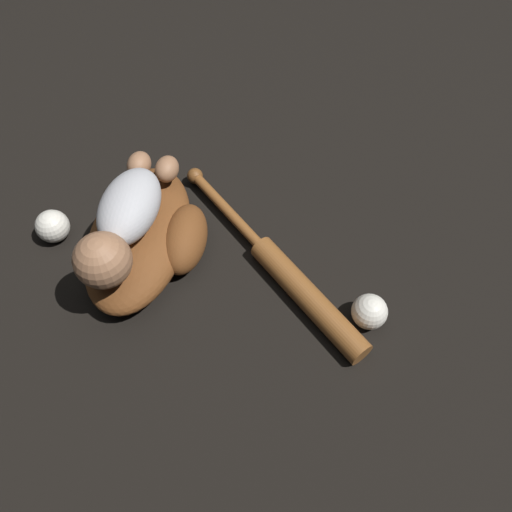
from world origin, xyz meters
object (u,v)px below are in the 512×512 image
baby_figure (123,219)px  baseball (369,312)px  baseball_glove (147,236)px  baseball_bat (289,277)px  baseball_spare (53,226)px

baby_figure → baseball: size_ratio=4.84×
baseball_glove → baseball_bat: baseball_glove is taller
baseball → baby_figure: bearing=-122.2°
baby_figure → baseball_spare: 0.22m
baby_figure → baseball: bearing=57.8°
baseball_glove → baseball: size_ratio=6.12×
baby_figure → baseball: baby_figure is taller
baseball_glove → baseball: 0.47m
baseball_bat → baseball_spare: baseball_spare is taller
baseball_glove → baseball: (0.28, 0.38, -0.01)m
baseball_spare → baseball: bearing=56.8°
baseball → baseball_spare: (-0.37, -0.57, 0.00)m
baseball_bat → baseball: bearing=45.2°
baseball_spare → baby_figure: bearing=54.4°
baseball_glove → baseball_bat: 0.31m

